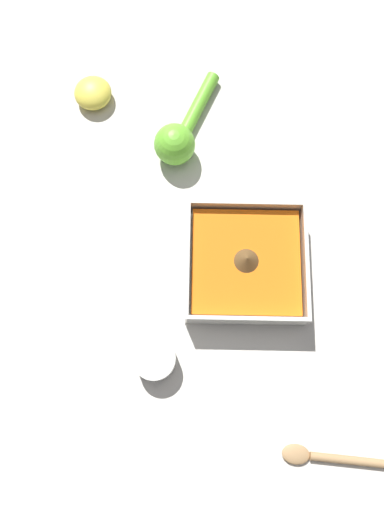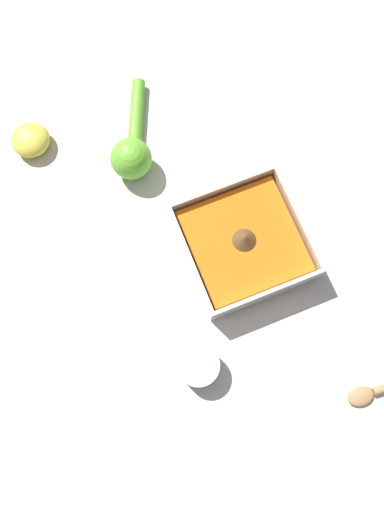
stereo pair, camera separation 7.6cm
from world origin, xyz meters
name	(u,v)px [view 1 (the left image)]	position (x,y,z in m)	size (l,w,h in m)	color
ground_plane	(219,286)	(0.00, 0.00, 0.00)	(4.00, 4.00, 0.00)	beige
square_dish	(245,264)	(-0.03, 0.04, 0.02)	(0.18, 0.18, 0.06)	silver
spice_bowl	(155,359)	(0.12, -0.10, 0.02)	(0.06, 0.06, 0.04)	silver
lemon_squeezer	(179,137)	(-0.24, -0.07, 0.03)	(0.18, 0.11, 0.07)	#6BC633
lemon_half	(93,93)	(-0.33, -0.22, 0.02)	(0.06, 0.06, 0.03)	#EFDB4C
wooden_spoon	(343,459)	(0.25, 0.18, 0.01)	(0.04, 0.20, 0.01)	tan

